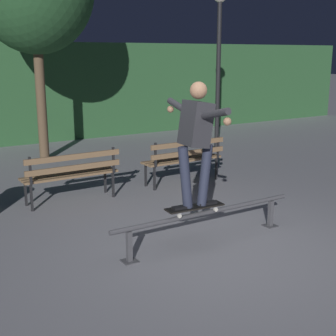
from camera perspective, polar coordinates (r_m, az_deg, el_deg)
name	(u,v)px	position (r m, az deg, el deg)	size (l,w,h in m)	color
ground_plane	(219,249)	(6.08, 6.16, -9.74)	(90.00, 90.00, 0.00)	gray
hedge_backdrop	(21,93)	(13.83, -17.35, 8.71)	(24.00, 1.20, 2.72)	#2D5B33
grind_rail	(207,217)	(6.15, 4.72, -5.99)	(2.75, 0.18, 0.44)	#47474C
skateboard	(195,207)	(5.98, 3.25, -4.77)	(0.79, 0.26, 0.09)	black
skateboarder	(196,134)	(5.76, 3.40, 4.10)	(0.63, 1.41, 1.56)	black
park_bench_leftmost	(72,171)	(7.86, -11.59, -0.39)	(1.60, 0.43, 0.88)	black
park_bench_left_center	(184,156)	(8.84, 2.00, 1.44)	(1.60, 0.43, 0.88)	black
lamp_post_right	(219,51)	(11.78, 6.16, 13.94)	(0.32, 0.32, 3.90)	black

